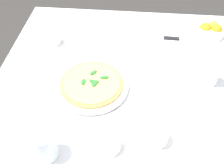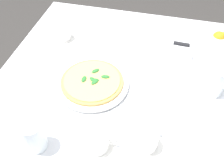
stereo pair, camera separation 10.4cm
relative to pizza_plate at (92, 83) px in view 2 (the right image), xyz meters
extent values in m
cube|color=white|center=(-0.16, -0.01, -0.02)|extent=(1.18, 1.18, 0.02)
cube|color=white|center=(-0.16, -0.60, -0.17)|extent=(1.18, 0.01, 0.28)
cube|color=white|center=(0.42, -0.01, -0.17)|extent=(0.01, 1.18, 0.28)
cylinder|color=brown|center=(-0.66, -0.51, -0.40)|extent=(0.06, 0.06, 0.74)
cylinder|color=brown|center=(0.33, -0.51, -0.40)|extent=(0.06, 0.06, 0.74)
cylinder|color=white|center=(0.00, 0.00, -0.01)|extent=(0.18, 0.18, 0.01)
cylinder|color=white|center=(0.00, 0.00, 0.00)|extent=(0.30, 0.30, 0.01)
cylinder|color=tan|center=(0.00, 0.00, 0.01)|extent=(0.26, 0.26, 0.01)
cylinder|color=#EAC66B|center=(0.00, 0.00, 0.02)|extent=(0.23, 0.23, 0.00)
ellipsoid|color=#2D7533|center=(0.00, -0.05, 0.02)|extent=(0.04, 0.04, 0.01)
ellipsoid|color=#2D7533|center=(-0.05, -0.03, 0.02)|extent=(0.04, 0.02, 0.01)
ellipsoid|color=#2D7533|center=(-0.01, 0.00, 0.02)|extent=(0.04, 0.02, 0.01)
ellipsoid|color=#2D7533|center=(-0.01, 0.00, 0.02)|extent=(0.04, 0.03, 0.01)
ellipsoid|color=#2D7533|center=(-0.02, 0.01, 0.02)|extent=(0.03, 0.04, 0.01)
ellipsoid|color=#2D7533|center=(0.03, 0.01, 0.02)|extent=(0.02, 0.04, 0.01)
cylinder|color=white|center=(0.23, -0.27, -0.01)|extent=(0.13, 0.13, 0.01)
cylinder|color=white|center=(0.23, -0.27, 0.03)|extent=(0.08, 0.08, 0.06)
torus|color=white|center=(0.25, -0.31, 0.03)|extent=(0.02, 0.04, 0.03)
cylinder|color=black|center=(0.23, -0.27, 0.05)|extent=(0.07, 0.07, 0.00)
cylinder|color=white|center=(-0.10, 0.27, -0.01)|extent=(0.13, 0.13, 0.01)
cylinder|color=white|center=(-0.10, 0.27, 0.02)|extent=(0.08, 0.08, 0.05)
torus|color=white|center=(-0.15, 0.26, 0.02)|extent=(0.04, 0.02, 0.03)
cylinder|color=black|center=(-0.10, 0.27, 0.04)|extent=(0.07, 0.07, 0.00)
cylinder|color=white|center=(-0.26, 0.23, -0.01)|extent=(0.13, 0.13, 0.01)
cylinder|color=white|center=(-0.26, 0.23, 0.03)|extent=(0.08, 0.08, 0.06)
torus|color=white|center=(-0.28, 0.19, 0.03)|extent=(0.02, 0.03, 0.03)
cylinder|color=black|center=(-0.26, 0.23, 0.05)|extent=(0.07, 0.07, 0.00)
cylinder|color=white|center=(0.10, 0.31, 0.05)|extent=(0.08, 0.08, 0.12)
cylinder|color=silver|center=(0.10, 0.31, 0.02)|extent=(0.07, 0.07, 0.06)
cylinder|color=white|center=(-0.48, -0.07, 0.05)|extent=(0.06, 0.06, 0.12)
cylinder|color=silver|center=(-0.48, -0.07, 0.03)|extent=(0.06, 0.06, 0.09)
cube|color=white|center=(-0.30, -0.34, 0.00)|extent=(0.23, 0.15, 0.02)
cube|color=silver|center=(-0.25, -0.34, 0.01)|extent=(0.12, 0.02, 0.01)
cube|color=black|center=(-0.34, -0.33, 0.01)|extent=(0.08, 0.02, 0.01)
cylinder|color=white|center=(-0.54, -0.42, 0.01)|extent=(0.15, 0.15, 0.04)
sphere|color=orange|center=(-0.51, -0.41, 0.02)|extent=(0.06, 0.06, 0.06)
camera|label=1|loc=(-0.15, 0.70, 0.77)|focal=40.91mm
camera|label=2|loc=(-0.25, 0.68, 0.77)|focal=40.91mm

